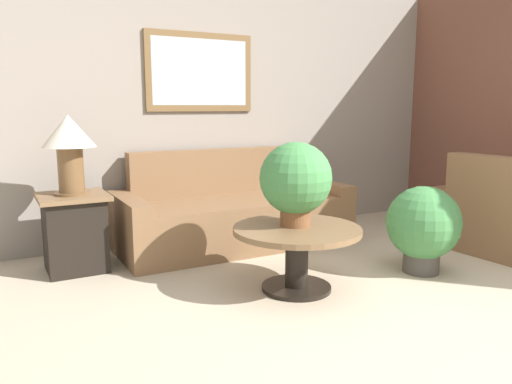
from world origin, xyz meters
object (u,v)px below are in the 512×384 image
Objects in this scene: couch_main at (233,215)px; potted_plant_on_table at (296,180)px; side_table at (75,232)px; table_lamp at (69,142)px; coffee_table at (297,245)px; armchair at (511,220)px; potted_plant_floor at (423,225)px.

couch_main is 3.62× the size of potted_plant_on_table.
side_table is 1.00× the size of table_lamp.
couch_main reaches higher than coffee_table.
side_table is at bearing 66.76° from armchair.
side_table is 0.72m from table_lamp.
armchair is (2.14, -1.39, -0.01)m from couch_main.
side_table is (-3.59, 1.31, 0.03)m from armchair.
coffee_table is 1.32× the size of potted_plant_floor.
armchair is 2.31m from potted_plant_on_table.
armchair is 3.90m from table_lamp.
armchair is 1.87× the size of table_lamp.
couch_main is 1.74m from potted_plant_floor.
coffee_table is at bearing -107.42° from potted_plant_on_table.
coffee_table is 1.10m from potted_plant_floor.
couch_main is 3.48× the size of table_lamp.
armchair is at bearing -3.59° from potted_plant_on_table.
armchair is 2.27m from coffee_table.
potted_plant_on_table reaches higher than coffee_table.
side_table is at bearing -104.04° from table_lamp.
potted_plant_on_table is (1.34, -1.17, -0.24)m from table_lamp.
table_lamp reaches higher than side_table.
potted_plant_floor is (0.96, -1.45, 0.09)m from couch_main.
armchair is at bearing 2.89° from potted_plant_floor.
potted_plant_on_table is at bearing 169.39° from potted_plant_floor.
couch_main is 1.45m from side_table.
potted_plant_on_table is at bearing -41.11° from table_lamp.
armchair is 1.28× the size of coffee_table.
potted_plant_floor is (1.07, -0.20, -0.41)m from potted_plant_on_table.
couch_main is at bearing 123.56° from potted_plant_floor.
side_table reaches higher than coffee_table.
potted_plant_floor is (2.41, -1.37, -0.65)m from table_lamp.
potted_plant_on_table reaches higher than side_table.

